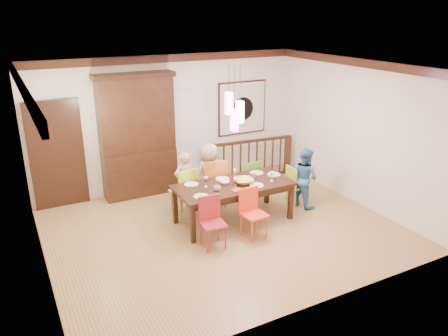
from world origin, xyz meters
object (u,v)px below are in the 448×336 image
dining_table (234,188)px  chair_far_left (183,187)px  person_end_right (305,177)px  china_hutch (138,136)px  balustrade (249,159)px  chair_end_right (298,182)px  person_far_left (184,181)px  person_far_mid (209,174)px

dining_table → chair_far_left: bearing=134.4°
person_end_right → china_hutch: bearing=44.8°
dining_table → person_end_right: person_end_right is taller
china_hutch → balustrade: 2.65m
china_hutch → balustrade: (2.50, -0.35, -0.80)m
dining_table → chair_end_right: (1.53, 0.07, -0.20)m
person_far_left → person_far_mid: bearing=172.9°
person_far_left → person_end_right: person_end_right is taller
person_far_mid → chair_end_right: bearing=145.6°
chair_far_left → person_far_left: (0.09, 0.16, 0.05)m
china_hutch → person_far_mid: size_ratio=2.01×
dining_table → balustrade: size_ratio=0.99×
person_far_mid → china_hutch: bearing=-54.1°
person_far_mid → person_end_right: person_far_mid is taller
chair_end_right → china_hutch: size_ratio=0.32×
chair_far_left → chair_end_right: size_ratio=1.17×
person_far_left → person_end_right: bearing=148.3°
chair_far_left → person_far_mid: size_ratio=0.74×
chair_end_right → china_hutch: (-2.67, 2.01, 0.83)m
chair_end_right → dining_table: bearing=95.7°
chair_far_left → balustrade: bearing=-163.6°
chair_end_right → chair_far_left: bearing=76.6°
person_end_right → person_far_left: bearing=59.6°
china_hutch → balustrade: china_hutch is taller
dining_table → person_end_right: size_ratio=1.79×
chair_end_right → balustrade: bearing=8.7°
person_far_left → person_far_mid: (0.55, 0.02, 0.05)m
chair_far_left → chair_end_right: bearing=154.1°
chair_far_left → person_far_left: 0.19m
chair_far_left → person_far_left: person_far_left is taller
dining_table → person_end_right: bearing=-1.3°
dining_table → balustrade: bearing=52.3°
dining_table → china_hutch: 2.45m
chair_far_left → balustrade: same height
balustrade → person_far_mid: size_ratio=1.71×
person_far_left → person_far_mid: person_far_mid is taller
chair_end_right → balustrade: size_ratio=0.37×
dining_table → china_hutch: size_ratio=0.84×
dining_table → balustrade: (1.36, 1.73, -0.17)m
person_end_right → chair_end_right: bearing=22.8°
balustrade → person_far_left: 2.15m
person_far_mid → balustrade: bearing=-156.5°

